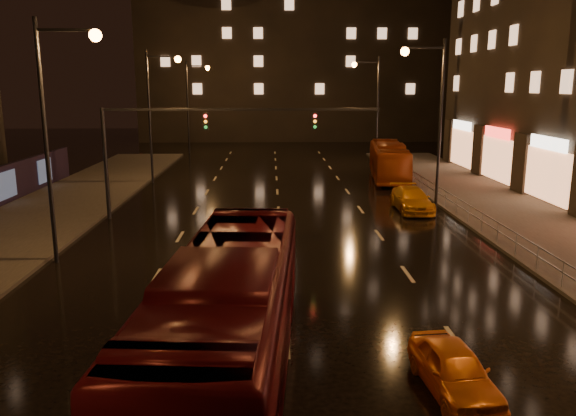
{
  "coord_description": "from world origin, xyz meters",
  "views": [
    {
      "loc": [
        -0.42,
        -11.17,
        7.35
      ],
      "look_at": [
        0.25,
        11.1,
        2.5
      ],
      "focal_mm": 35.0,
      "sensor_mm": 36.0,
      "label": 1
    }
  ],
  "objects_px": {
    "bus_red": "(229,316)",
    "taxi_near": "(454,370)",
    "taxi_far": "(412,199)",
    "bus_curb": "(389,161)"
  },
  "relations": [
    {
      "from": "bus_red",
      "to": "taxi_far",
      "type": "relative_size",
      "value": 2.6
    },
    {
      "from": "bus_red",
      "to": "taxi_far",
      "type": "bearing_deg",
      "value": 68.59
    },
    {
      "from": "taxi_far",
      "to": "taxi_near",
      "type": "bearing_deg",
      "value": -101.56
    },
    {
      "from": "taxi_near",
      "to": "taxi_far",
      "type": "bearing_deg",
      "value": 73.76
    },
    {
      "from": "bus_red",
      "to": "bus_curb",
      "type": "height_order",
      "value": "bus_red"
    },
    {
      "from": "bus_curb",
      "to": "taxi_near",
      "type": "bearing_deg",
      "value": -91.97
    },
    {
      "from": "bus_curb",
      "to": "taxi_far",
      "type": "relative_size",
      "value": 2.23
    },
    {
      "from": "bus_red",
      "to": "taxi_near",
      "type": "xyz_separation_m",
      "value": [
        5.5,
        -0.79,
        -1.13
      ]
    },
    {
      "from": "bus_red",
      "to": "taxi_near",
      "type": "relative_size",
      "value": 3.53
    },
    {
      "from": "bus_red",
      "to": "taxi_far",
      "type": "height_order",
      "value": "bus_red"
    }
  ]
}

